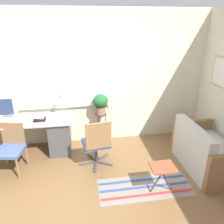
{
  "coord_description": "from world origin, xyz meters",
  "views": [
    {
      "loc": [
        0.18,
        -3.63,
        2.42
      ],
      "look_at": [
        0.79,
        0.16,
        0.85
      ],
      "focal_mm": 35.0,
      "sensor_mm": 36.0,
      "label": 1
    }
  ],
  "objects_px": {
    "mouse": "(10,123)",
    "couch_loveseat": "(206,153)",
    "desk_chair_wooden": "(11,147)",
    "office_chair_swivel": "(97,143)",
    "desk_lamp": "(61,99)",
    "book_stack": "(39,118)",
    "plant_stand": "(101,118)",
    "potted_plant": "(101,103)",
    "folding_stool": "(163,169)"
  },
  "relations": [
    {
      "from": "couch_loveseat",
      "to": "potted_plant",
      "type": "height_order",
      "value": "potted_plant"
    },
    {
      "from": "desk_lamp",
      "to": "desk_chair_wooden",
      "type": "relative_size",
      "value": 0.57
    },
    {
      "from": "book_stack",
      "to": "couch_loveseat",
      "type": "height_order",
      "value": "couch_loveseat"
    },
    {
      "from": "potted_plant",
      "to": "folding_stool",
      "type": "bearing_deg",
      "value": -65.6
    },
    {
      "from": "book_stack",
      "to": "folding_stool",
      "type": "relative_size",
      "value": 0.51
    },
    {
      "from": "desk_chair_wooden",
      "to": "office_chair_swivel",
      "type": "distance_m",
      "value": 1.48
    },
    {
      "from": "mouse",
      "to": "plant_stand",
      "type": "height_order",
      "value": "mouse"
    },
    {
      "from": "couch_loveseat",
      "to": "folding_stool",
      "type": "height_order",
      "value": "couch_loveseat"
    },
    {
      "from": "book_stack",
      "to": "office_chair_swivel",
      "type": "xyz_separation_m",
      "value": [
        1.01,
        -0.54,
        -0.3
      ]
    },
    {
      "from": "mouse",
      "to": "desk_chair_wooden",
      "type": "height_order",
      "value": "desk_chair_wooden"
    },
    {
      "from": "office_chair_swivel",
      "to": "plant_stand",
      "type": "height_order",
      "value": "office_chair_swivel"
    },
    {
      "from": "desk_chair_wooden",
      "to": "potted_plant",
      "type": "distance_m",
      "value": 1.84
    },
    {
      "from": "office_chair_swivel",
      "to": "desk_lamp",
      "type": "bearing_deg",
      "value": -55.98
    },
    {
      "from": "desk_chair_wooden",
      "to": "couch_loveseat",
      "type": "relative_size",
      "value": 0.64
    },
    {
      "from": "desk_lamp",
      "to": "desk_chair_wooden",
      "type": "distance_m",
      "value": 1.21
    },
    {
      "from": "book_stack",
      "to": "couch_loveseat",
      "type": "distance_m",
      "value": 3.08
    },
    {
      "from": "book_stack",
      "to": "plant_stand",
      "type": "relative_size",
      "value": 0.35
    },
    {
      "from": "desk_chair_wooden",
      "to": "desk_lamp",
      "type": "bearing_deg",
      "value": 43.48
    },
    {
      "from": "office_chair_swivel",
      "to": "folding_stool",
      "type": "relative_size",
      "value": 2.0
    },
    {
      "from": "book_stack",
      "to": "office_chair_swivel",
      "type": "relative_size",
      "value": 0.26
    },
    {
      "from": "plant_stand",
      "to": "folding_stool",
      "type": "height_order",
      "value": "plant_stand"
    },
    {
      "from": "book_stack",
      "to": "couch_loveseat",
      "type": "relative_size",
      "value": 0.18
    },
    {
      "from": "desk_lamp",
      "to": "book_stack",
      "type": "distance_m",
      "value": 0.53
    },
    {
      "from": "office_chair_swivel",
      "to": "folding_stool",
      "type": "height_order",
      "value": "office_chair_swivel"
    },
    {
      "from": "book_stack",
      "to": "folding_stool",
      "type": "xyz_separation_m",
      "value": [
        1.92,
        -1.36,
        -0.37
      ]
    },
    {
      "from": "folding_stool",
      "to": "plant_stand",
      "type": "bearing_deg",
      "value": 114.4
    },
    {
      "from": "couch_loveseat",
      "to": "plant_stand",
      "type": "bearing_deg",
      "value": 55.94
    },
    {
      "from": "desk_chair_wooden",
      "to": "folding_stool",
      "type": "height_order",
      "value": "desk_chair_wooden"
    },
    {
      "from": "office_chair_swivel",
      "to": "plant_stand",
      "type": "distance_m",
      "value": 0.83
    },
    {
      "from": "mouse",
      "to": "desk_lamp",
      "type": "xyz_separation_m",
      "value": [
        0.92,
        0.22,
        0.34
      ]
    },
    {
      "from": "book_stack",
      "to": "desk_chair_wooden",
      "type": "bearing_deg",
      "value": -137.88
    },
    {
      "from": "mouse",
      "to": "couch_loveseat",
      "type": "height_order",
      "value": "couch_loveseat"
    },
    {
      "from": "desk_chair_wooden",
      "to": "folding_stool",
      "type": "xyz_separation_m",
      "value": [
        2.38,
        -0.94,
        -0.04
      ]
    },
    {
      "from": "plant_stand",
      "to": "folding_stool",
      "type": "distance_m",
      "value": 1.8
    },
    {
      "from": "mouse",
      "to": "desk_chair_wooden",
      "type": "relative_size",
      "value": 0.09
    },
    {
      "from": "desk_lamp",
      "to": "desk_chair_wooden",
      "type": "height_order",
      "value": "desk_lamp"
    },
    {
      "from": "book_stack",
      "to": "desk_chair_wooden",
      "type": "xyz_separation_m",
      "value": [
        -0.46,
        -0.42,
        -0.33
      ]
    },
    {
      "from": "desk_lamp",
      "to": "folding_stool",
      "type": "height_order",
      "value": "desk_lamp"
    },
    {
      "from": "folding_stool",
      "to": "desk_lamp",
      "type": "bearing_deg",
      "value": 135.07
    },
    {
      "from": "desk_lamp",
      "to": "book_stack",
      "type": "bearing_deg",
      "value": -159.83
    },
    {
      "from": "couch_loveseat",
      "to": "potted_plant",
      "type": "distance_m",
      "value": 2.18
    },
    {
      "from": "office_chair_swivel",
      "to": "couch_loveseat",
      "type": "xyz_separation_m",
      "value": [
        1.89,
        -0.36,
        -0.18
      ]
    },
    {
      "from": "desk_lamp",
      "to": "couch_loveseat",
      "type": "bearing_deg",
      "value": -22.69
    },
    {
      "from": "mouse",
      "to": "potted_plant",
      "type": "xyz_separation_m",
      "value": [
        1.69,
        0.34,
        0.17
      ]
    },
    {
      "from": "potted_plant",
      "to": "folding_stool",
      "type": "xyz_separation_m",
      "value": [
        0.74,
        -1.63,
        -0.51
      ]
    },
    {
      "from": "office_chair_swivel",
      "to": "couch_loveseat",
      "type": "distance_m",
      "value": 1.93
    },
    {
      "from": "folding_stool",
      "to": "couch_loveseat",
      "type": "bearing_deg",
      "value": 25.11
    },
    {
      "from": "book_stack",
      "to": "plant_stand",
      "type": "distance_m",
      "value": 1.22
    },
    {
      "from": "book_stack",
      "to": "mouse",
      "type": "bearing_deg",
      "value": -172.18
    },
    {
      "from": "desk_lamp",
      "to": "desk_chair_wooden",
      "type": "bearing_deg",
      "value": -146.87
    }
  ]
}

